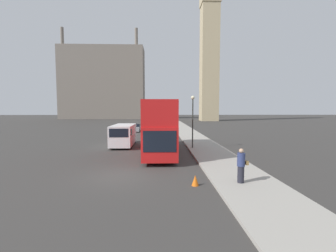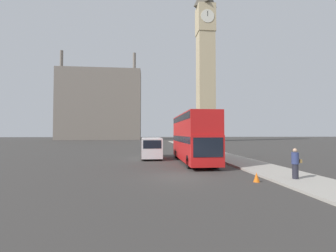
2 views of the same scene
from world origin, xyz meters
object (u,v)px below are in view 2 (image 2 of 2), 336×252
at_px(white_van, 152,147).
at_px(pedestrian, 295,164).
at_px(street_lamp, 220,126).
at_px(red_double_decker_bus, 193,136).
at_px(parked_sedan, 147,145).
at_px(clock_tower, 205,59).

bearing_deg(white_van, pedestrian, -57.48).
relative_size(white_van, street_lamp, 1.08).
bearing_deg(red_double_decker_bus, parked_sedan, 102.56).
relative_size(white_van, parked_sedan, 1.15).
xyz_separation_m(red_double_decker_bus, parked_sedan, (-4.45, 19.97, -1.91)).
height_order(red_double_decker_bus, parked_sedan, red_double_decker_bus).
distance_m(white_van, parked_sedan, 16.30).
bearing_deg(parked_sedan, pedestrian, -73.41).
relative_size(pedestrian, parked_sedan, 0.37).
relative_size(red_double_decker_bus, pedestrian, 6.06).
relative_size(red_double_decker_bus, parked_sedan, 2.25).
bearing_deg(pedestrian, street_lamp, 95.32).
xyz_separation_m(street_lamp, parked_sedan, (-7.63, 18.33, -2.91)).
distance_m(clock_tower, red_double_decker_bus, 65.33).
bearing_deg(white_van, parked_sedan, 91.97).
bearing_deg(clock_tower, parked_sedan, -119.58).
bearing_deg(parked_sedan, red_double_decker_bus, -77.44).
bearing_deg(pedestrian, red_double_decker_bus, 114.95).
bearing_deg(white_van, clock_tower, 68.99).
bearing_deg(pedestrian, white_van, 122.52).
height_order(white_van, street_lamp, street_lamp).
relative_size(clock_tower, pedestrian, 32.67).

